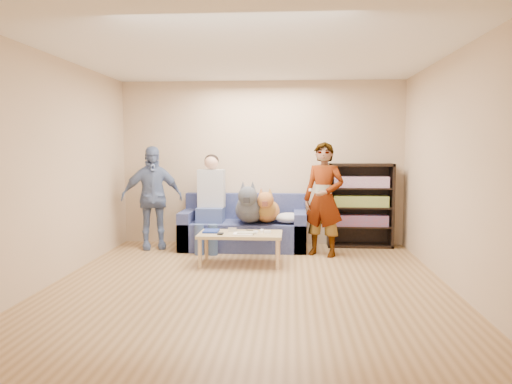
# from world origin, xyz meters

# --- Properties ---
(ground) EXTENTS (5.00, 5.00, 0.00)m
(ground) POSITION_xyz_m (0.00, 0.00, 0.00)
(ground) COLOR olive
(ground) RESTS_ON ground
(ceiling) EXTENTS (5.00, 5.00, 0.00)m
(ceiling) POSITION_xyz_m (0.00, 0.00, 2.60)
(ceiling) COLOR white
(ceiling) RESTS_ON ground
(wall_back) EXTENTS (4.50, 0.00, 4.50)m
(wall_back) POSITION_xyz_m (0.00, 2.50, 1.30)
(wall_back) COLOR tan
(wall_back) RESTS_ON ground
(wall_front) EXTENTS (4.50, 0.00, 4.50)m
(wall_front) POSITION_xyz_m (0.00, -2.50, 1.30)
(wall_front) COLOR tan
(wall_front) RESTS_ON ground
(wall_left) EXTENTS (0.00, 5.00, 5.00)m
(wall_left) POSITION_xyz_m (-2.25, 0.00, 1.30)
(wall_left) COLOR tan
(wall_left) RESTS_ON ground
(wall_right) EXTENTS (0.00, 5.00, 5.00)m
(wall_right) POSITION_xyz_m (2.25, 0.00, 1.30)
(wall_right) COLOR tan
(wall_right) RESTS_ON ground
(blanket) EXTENTS (0.44, 0.37, 0.15)m
(blanket) POSITION_xyz_m (0.45, 1.88, 0.50)
(blanket) COLOR #B4B4B9
(blanket) RESTS_ON sofa
(person_standing_right) EXTENTS (0.70, 0.61, 1.63)m
(person_standing_right) POSITION_xyz_m (0.94, 1.63, 0.81)
(person_standing_right) COLOR gray
(person_standing_right) RESTS_ON ground
(person_standing_left) EXTENTS (0.99, 0.67, 1.57)m
(person_standing_left) POSITION_xyz_m (-1.65, 1.96, 0.78)
(person_standing_left) COLOR #677AA6
(person_standing_left) RESTS_ON ground
(held_controller) EXTENTS (0.05, 0.11, 0.03)m
(held_controller) POSITION_xyz_m (0.74, 1.43, 0.96)
(held_controller) COLOR white
(held_controller) RESTS_ON person_standing_right
(notebook_blue) EXTENTS (0.20, 0.26, 0.03)m
(notebook_blue) POSITION_xyz_m (-0.59, 1.07, 0.43)
(notebook_blue) COLOR navy
(notebook_blue) RESTS_ON coffee_table
(papers) EXTENTS (0.26, 0.20, 0.02)m
(papers) POSITION_xyz_m (-0.14, 0.92, 0.43)
(papers) COLOR white
(papers) RESTS_ON coffee_table
(magazine) EXTENTS (0.22, 0.17, 0.01)m
(magazine) POSITION_xyz_m (-0.11, 0.94, 0.44)
(magazine) COLOR #A9A587
(magazine) RESTS_ON coffee_table
(camera_silver) EXTENTS (0.11, 0.06, 0.05)m
(camera_silver) POSITION_xyz_m (-0.31, 1.14, 0.45)
(camera_silver) COLOR #AFAFB3
(camera_silver) RESTS_ON coffee_table
(controller_a) EXTENTS (0.04, 0.13, 0.03)m
(controller_a) POSITION_xyz_m (0.09, 1.12, 0.43)
(controller_a) COLOR white
(controller_a) RESTS_ON coffee_table
(controller_b) EXTENTS (0.09, 0.06, 0.03)m
(controller_b) POSITION_xyz_m (0.17, 1.04, 0.43)
(controller_b) COLOR white
(controller_b) RESTS_ON coffee_table
(headphone_cup_a) EXTENTS (0.07, 0.07, 0.02)m
(headphone_cup_a) POSITION_xyz_m (0.01, 1.00, 0.43)
(headphone_cup_a) COLOR silver
(headphone_cup_a) RESTS_ON coffee_table
(headphone_cup_b) EXTENTS (0.07, 0.07, 0.02)m
(headphone_cup_b) POSITION_xyz_m (0.01, 1.08, 0.43)
(headphone_cup_b) COLOR white
(headphone_cup_b) RESTS_ON coffee_table
(pen_orange) EXTENTS (0.13, 0.06, 0.01)m
(pen_orange) POSITION_xyz_m (-0.21, 0.86, 0.42)
(pen_orange) COLOR orange
(pen_orange) RESTS_ON coffee_table
(pen_black) EXTENTS (0.13, 0.08, 0.01)m
(pen_black) POSITION_xyz_m (-0.07, 1.20, 0.42)
(pen_black) COLOR black
(pen_black) RESTS_ON coffee_table
(wallet) EXTENTS (0.07, 0.12, 0.02)m
(wallet) POSITION_xyz_m (-0.44, 0.90, 0.43)
(wallet) COLOR black
(wallet) RESTS_ON coffee_table
(sofa) EXTENTS (1.90, 0.85, 0.82)m
(sofa) POSITION_xyz_m (-0.25, 2.10, 0.28)
(sofa) COLOR #515B93
(sofa) RESTS_ON ground
(person_seated) EXTENTS (0.40, 0.73, 1.47)m
(person_seated) POSITION_xyz_m (-0.75, 1.97, 0.77)
(person_seated) COLOR #3D4986
(person_seated) RESTS_ON sofa
(dog_gray) EXTENTS (0.45, 1.27, 0.66)m
(dog_gray) POSITION_xyz_m (-0.13, 1.86, 0.66)
(dog_gray) COLOR #46474F
(dog_gray) RESTS_ON sofa
(dog_tan) EXTENTS (0.39, 1.15, 0.56)m
(dog_tan) POSITION_xyz_m (0.11, 1.92, 0.62)
(dog_tan) COLOR #B26236
(dog_tan) RESTS_ON sofa
(coffee_table) EXTENTS (1.10, 0.60, 0.42)m
(coffee_table) POSITION_xyz_m (-0.19, 1.02, 0.37)
(coffee_table) COLOR tan
(coffee_table) RESTS_ON ground
(bookshelf) EXTENTS (1.00, 0.34, 1.30)m
(bookshelf) POSITION_xyz_m (1.55, 2.33, 0.68)
(bookshelf) COLOR black
(bookshelf) RESTS_ON ground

